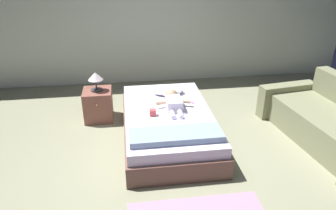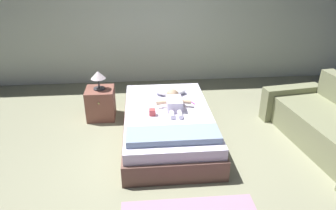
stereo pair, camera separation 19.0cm
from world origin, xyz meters
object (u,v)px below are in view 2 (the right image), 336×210
at_px(baby, 174,101).
at_px(toy_block, 152,112).
at_px(bed, 168,125).
at_px(toothbrush, 192,102).
at_px(pillow, 170,91).
at_px(couch, 336,128).
at_px(lamp, 98,76).
at_px(nightstand, 101,103).

xyz_separation_m(baby, toy_block, (-0.31, -0.23, -0.04)).
bearing_deg(bed, toothbrush, 34.83).
bearing_deg(pillow, toothbrush, -50.66).
distance_m(toothbrush, couch, 1.95).
bearing_deg(baby, lamp, 152.75).
bearing_deg(nightstand, baby, -27.25).
relative_size(pillow, nightstand, 0.98).
relative_size(baby, couch, 0.31).
xyz_separation_m(toothbrush, lamp, (-1.35, 0.46, 0.27)).
bearing_deg(bed, couch, -10.47).
distance_m(pillow, toothbrush, 0.44).
relative_size(baby, toy_block, 7.64).
relative_size(toothbrush, lamp, 0.43).
xyz_separation_m(toothbrush, couch, (1.83, -0.66, -0.14)).
height_order(baby, toy_block, baby).
bearing_deg(couch, toy_block, 172.30).
distance_m(toothbrush, toy_block, 0.67).
height_order(baby, nightstand, baby).
bearing_deg(bed, pillow, 81.51).
relative_size(pillow, baby, 0.71).
xyz_separation_m(toothbrush, toy_block, (-0.58, -0.33, 0.03)).
bearing_deg(toothbrush, pillow, 129.34).
xyz_separation_m(bed, couch, (2.20, -0.41, 0.07)).
height_order(pillow, couch, couch).
relative_size(bed, lamp, 7.11).
height_order(toothbrush, lamp, lamp).
xyz_separation_m(bed, baby, (0.09, 0.15, 0.28)).
distance_m(baby, lamp, 1.23).
relative_size(toothbrush, nightstand, 0.26).
bearing_deg(toy_block, couch, -7.70).
xyz_separation_m(baby, nightstand, (-1.08, 0.56, -0.25)).
bearing_deg(baby, toothbrush, 20.28).
relative_size(baby, lamp, 2.27).
bearing_deg(toy_block, bed, 20.27).
bearing_deg(toy_block, lamp, 134.36).
xyz_separation_m(nightstand, lamp, (-0.00, 0.00, 0.45)).
xyz_separation_m(lamp, toy_block, (0.77, -0.79, -0.24)).
bearing_deg(nightstand, toy_block, -45.64).
bearing_deg(bed, lamp, 144.30).
xyz_separation_m(baby, toothbrush, (0.27, 0.10, -0.07)).
height_order(baby, toothbrush, baby).
distance_m(baby, couch, 2.19).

